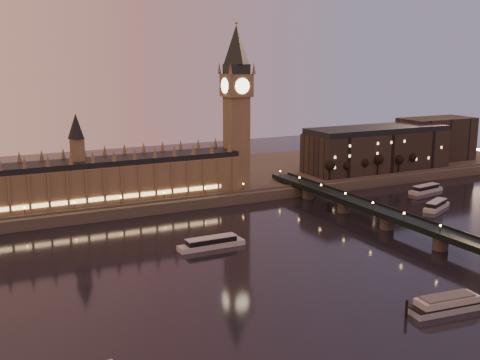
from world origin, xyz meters
name	(u,v)px	position (x,y,z in m)	size (l,w,h in m)	color
ground	(249,267)	(0.00, 0.00, 0.00)	(700.00, 700.00, 0.00)	black
far_embankment	(178,182)	(30.00, 165.00, 3.00)	(560.00, 130.00, 6.00)	#423D35
palace_of_westminster	(89,176)	(-40.12, 120.99, 21.71)	(180.00, 26.62, 52.00)	brown
big_ben	(236,97)	(53.99, 120.99, 63.95)	(17.68, 17.68, 104.00)	brown
westminster_bridge	(412,228)	(91.61, 0.00, 5.52)	(13.20, 260.00, 15.30)	black
city_block	(397,145)	(194.94, 130.93, 22.24)	(155.00, 45.00, 34.00)	black
bare_tree_0	(327,167)	(116.00, 109.00, 16.10)	(6.65, 6.65, 13.51)	black
bare_tree_1	(345,165)	(130.91, 109.00, 16.10)	(6.65, 6.65, 13.51)	black
bare_tree_2	(363,163)	(145.82, 109.00, 16.10)	(6.65, 6.65, 13.51)	black
bare_tree_3	(380,161)	(160.73, 109.00, 16.10)	(6.65, 6.65, 13.51)	black
bare_tree_4	(396,160)	(175.64, 109.00, 16.10)	(6.65, 6.65, 13.51)	black
bare_tree_5	(412,158)	(190.55, 109.00, 16.10)	(6.65, 6.65, 13.51)	black
cruise_boat_a	(211,243)	(-3.55, 31.95, 2.32)	(32.90, 7.36, 5.26)	silver
cruise_boat_b	(426,189)	(171.10, 73.74, 2.25)	(28.38, 11.57, 5.10)	silver
cruise_boat_c	(436,205)	(145.55, 38.06, 2.24)	(25.94, 17.28, 5.09)	silver
moored_barge	(447,304)	(43.05, -71.46, 2.64)	(34.01, 11.07, 6.26)	#9CB0C7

